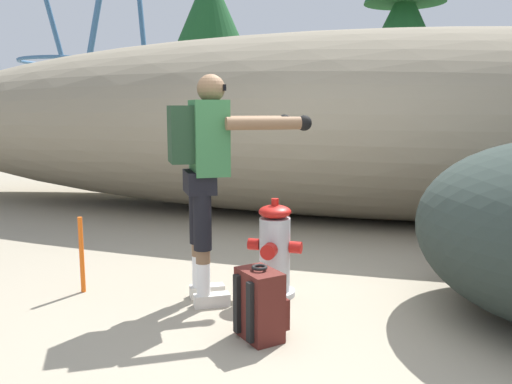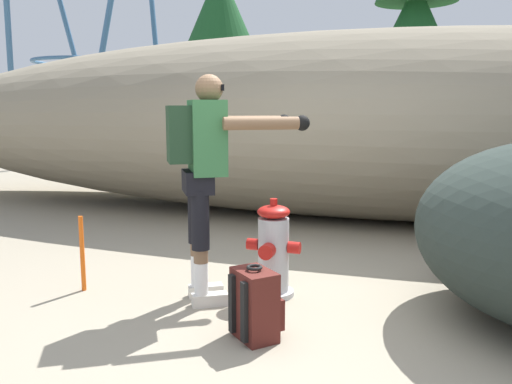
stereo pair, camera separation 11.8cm
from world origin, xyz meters
The scene contains 8 objects.
ground_plane centered at (0.00, 0.00, -0.02)m, with size 56.00×56.00×0.04m, color gray.
dirt_embankment centered at (0.00, 3.66, 1.20)m, with size 14.50×3.20×2.41m, color gray.
fire_hydrant centered at (-0.13, 0.37, 0.35)m, with size 0.42×0.37×0.76m.
utility_worker centered at (-0.55, 0.10, 1.06)m, with size 1.03×0.85×1.67m.
spare_backpack centered at (-0.01, -0.40, 0.22)m, with size 0.36×0.36×0.47m.
pine_tree_far_left centered at (-4.09, 9.01, 2.64)m, with size 2.49×2.49×4.78m.
pine_tree_left centered at (0.42, 10.05, 3.41)m, with size 2.92×2.92×6.44m.
survey_stake centered at (-1.58, 0.00, 0.30)m, with size 0.04×0.04×0.60m, color #E55914.
Camera 2 is at (1.00, -3.40, 1.43)m, focal length 37.35 mm.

